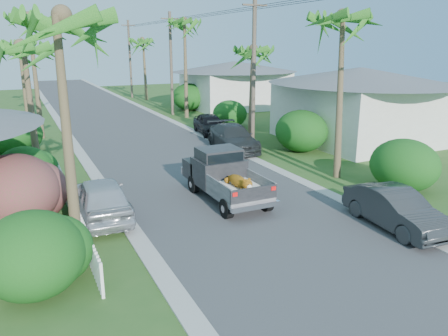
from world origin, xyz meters
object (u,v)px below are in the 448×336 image
parked_car_rn (395,209)px  utility_pole_b (254,73)px  parked_car_ln (101,198)px  parked_car_rm (233,138)px  palm_l_d (18,42)px  pickup_truck (222,174)px  palm_l_a (55,17)px  palm_l_c (28,17)px  parked_car_rf (210,124)px  utility_pole_d (130,59)px  palm_r_d (143,40)px  utility_pole_c (171,63)px  palm_l_b (23,46)px  house_right_far (235,86)px  palm_r_b (252,49)px  house_right_near (358,107)px  palm_r_c (184,21)px  palm_r_a (346,17)px

parked_car_rn → utility_pole_b: bearing=88.2°
parked_car_ln → parked_car_rm: bearing=-139.1°
palm_l_d → pickup_truck: bearing=-77.1°
palm_l_a → utility_pole_b: bearing=40.3°
palm_l_a → pickup_truck: bearing=23.1°
pickup_truck → palm_l_c: size_ratio=0.56×
parked_car_rm → parked_car_rf: (0.70, 5.04, -0.03)m
parked_car_rf → utility_pole_d: size_ratio=0.47×
palm_r_d → utility_pole_c: 12.22m
palm_l_b → utility_pole_b: (12.40, 1.00, -1.55)m
palm_l_c → palm_l_d: (-0.50, 12.00, -1.47)m
parked_car_rf → utility_pole_b: size_ratio=0.47×
pickup_truck → house_right_far: size_ratio=0.57×
palm_l_b → utility_pole_d: 33.42m
palm_r_d → utility_pole_d: utility_pole_d is taller
parked_car_rf → palm_l_b: size_ratio=0.58×
pickup_truck → palm_l_c: 18.74m
utility_pole_d → palm_r_b: bearing=-88.0°
palm_l_c → utility_pole_b: (11.60, -9.00, -3.31)m
utility_pole_d → parked_car_ln: bearing=-105.8°
palm_r_d → utility_pole_b: (-0.90, -27.00, -2.14)m
house_right_near → house_right_far: house_right_near is taller
palm_l_a → utility_pole_b: size_ratio=0.91×
utility_pole_c → palm_l_d: bearing=153.6°
palm_l_b → utility_pole_c: size_ratio=0.82×
parked_car_rf → utility_pole_b: bearing=-75.8°
utility_pole_b → utility_pole_c: 15.00m
palm_l_b → house_right_far: palm_l_b is taller
palm_l_b → palm_l_c: bearing=85.4°
pickup_truck → palm_r_d: size_ratio=0.64×
palm_l_a → utility_pole_c: utility_pole_c is taller
pickup_truck → utility_pole_c: utility_pole_c is taller
parked_car_ln → utility_pole_c: utility_pole_c is taller
parked_car_ln → palm_r_c: (11.20, 20.52, 7.33)m
palm_r_b → palm_r_d: (-0.10, 25.00, 0.79)m
palm_l_a → palm_r_a: size_ratio=0.94×
parked_car_rf → utility_pole_c: utility_pole_c is taller
parked_car_ln → palm_r_c: 24.50m
palm_l_a → utility_pole_b: 15.64m
palm_r_a → pickup_truck: bearing=-176.8°
parked_car_rn → palm_r_c: (2.11, 25.90, 7.42)m
house_right_far → utility_pole_b: size_ratio=1.00×
palm_l_a → palm_r_d: (12.70, 37.00, -0.20)m
house_right_far → palm_r_d: bearing=123.0°
pickup_truck → utility_pole_c: 23.32m
house_right_near → parked_car_ln: bearing=-160.1°
palm_l_d → palm_r_c: palm_r_c is taller
house_right_near → utility_pole_d: bearing=103.4°
palm_r_b → utility_pole_c: size_ratio=0.80×
palm_r_c → house_right_near: palm_r_c is taller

